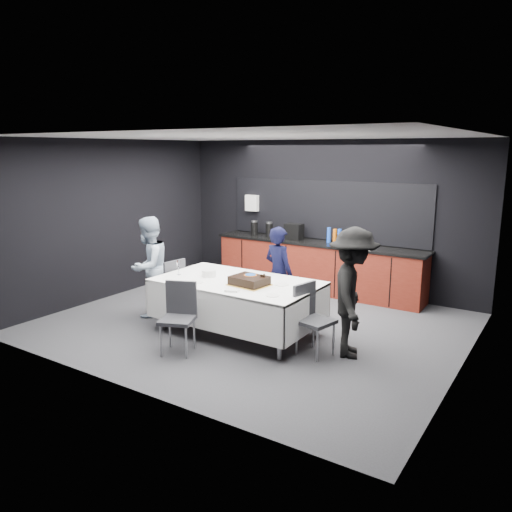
{
  "coord_description": "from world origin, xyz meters",
  "views": [
    {
      "loc": [
        3.98,
        -6.04,
        2.62
      ],
      "look_at": [
        0.0,
        0.1,
        1.05
      ],
      "focal_mm": 35.0,
      "sensor_mm": 36.0,
      "label": 1
    }
  ],
  "objects_px": {
    "chair_near": "(179,312)",
    "person_right": "(353,293)",
    "plate_stack": "(209,273)",
    "champagne_flute": "(178,264)",
    "party_table": "(237,290)",
    "chair_left": "(171,284)",
    "cake_assembly": "(249,281)",
    "chair_right": "(311,314)",
    "person_center": "(279,273)",
    "person_left": "(149,267)"
  },
  "relations": [
    {
      "from": "plate_stack",
      "to": "person_center",
      "type": "height_order",
      "value": "person_center"
    },
    {
      "from": "cake_assembly",
      "to": "champagne_flute",
      "type": "relative_size",
      "value": 2.46
    },
    {
      "from": "chair_left",
      "to": "person_right",
      "type": "xyz_separation_m",
      "value": [
        3.01,
        0.1,
        0.3
      ]
    },
    {
      "from": "champagne_flute",
      "to": "person_center",
      "type": "xyz_separation_m",
      "value": [
        1.12,
        1.04,
        -0.2
      ]
    },
    {
      "from": "party_table",
      "to": "chair_left",
      "type": "bearing_deg",
      "value": 178.98
    },
    {
      "from": "chair_near",
      "to": "person_right",
      "type": "height_order",
      "value": "person_right"
    },
    {
      "from": "champagne_flute",
      "to": "chair_right",
      "type": "xyz_separation_m",
      "value": [
        2.16,
        0.1,
        -0.4
      ]
    },
    {
      "from": "chair_near",
      "to": "person_left",
      "type": "distance_m",
      "value": 1.63
    },
    {
      "from": "plate_stack",
      "to": "champagne_flute",
      "type": "bearing_deg",
      "value": -158.96
    },
    {
      "from": "plate_stack",
      "to": "chair_near",
      "type": "bearing_deg",
      "value": -75.98
    },
    {
      "from": "champagne_flute",
      "to": "person_right",
      "type": "bearing_deg",
      "value": 6.98
    },
    {
      "from": "chair_right",
      "to": "cake_assembly",
      "type": "bearing_deg",
      "value": -179.05
    },
    {
      "from": "chair_left",
      "to": "chair_right",
      "type": "height_order",
      "value": "same"
    },
    {
      "from": "chair_left",
      "to": "person_center",
      "type": "height_order",
      "value": "person_center"
    },
    {
      "from": "party_table",
      "to": "person_left",
      "type": "height_order",
      "value": "person_left"
    },
    {
      "from": "champagne_flute",
      "to": "chair_left",
      "type": "relative_size",
      "value": 0.24
    },
    {
      "from": "person_left",
      "to": "chair_right",
      "type": "bearing_deg",
      "value": 81.39
    },
    {
      "from": "party_table",
      "to": "cake_assembly",
      "type": "height_order",
      "value": "cake_assembly"
    },
    {
      "from": "person_center",
      "to": "person_right",
      "type": "bearing_deg",
      "value": 168.11
    },
    {
      "from": "chair_right",
      "to": "chair_near",
      "type": "xyz_separation_m",
      "value": [
        -1.49,
        -0.87,
        0.0
      ]
    },
    {
      "from": "party_table",
      "to": "champagne_flute",
      "type": "bearing_deg",
      "value": -168.09
    },
    {
      "from": "chair_left",
      "to": "chair_near",
      "type": "relative_size",
      "value": 1.0
    },
    {
      "from": "chair_left",
      "to": "person_left",
      "type": "relative_size",
      "value": 0.58
    },
    {
      "from": "party_table",
      "to": "chair_right",
      "type": "distance_m",
      "value": 1.24
    },
    {
      "from": "chair_near",
      "to": "person_left",
      "type": "height_order",
      "value": "person_left"
    },
    {
      "from": "chair_left",
      "to": "person_center",
      "type": "distance_m",
      "value": 1.72
    },
    {
      "from": "champagne_flute",
      "to": "person_left",
      "type": "relative_size",
      "value": 0.14
    },
    {
      "from": "party_table",
      "to": "chair_near",
      "type": "relative_size",
      "value": 2.51
    },
    {
      "from": "chair_right",
      "to": "person_center",
      "type": "distance_m",
      "value": 1.41
    },
    {
      "from": "cake_assembly",
      "to": "chair_right",
      "type": "xyz_separation_m",
      "value": [
        0.94,
        0.02,
        -0.31
      ]
    },
    {
      "from": "plate_stack",
      "to": "party_table",
      "type": "bearing_deg",
      "value": 3.15
    },
    {
      "from": "champagne_flute",
      "to": "chair_left",
      "type": "xyz_separation_m",
      "value": [
        -0.38,
        0.22,
        -0.4
      ]
    },
    {
      "from": "chair_left",
      "to": "person_left",
      "type": "distance_m",
      "value": 0.43
    },
    {
      "from": "chair_left",
      "to": "person_center",
      "type": "xyz_separation_m",
      "value": [
        1.5,
        0.82,
        0.2
      ]
    },
    {
      "from": "cake_assembly",
      "to": "person_right",
      "type": "xyz_separation_m",
      "value": [
        1.42,
        0.24,
        -0.01
      ]
    },
    {
      "from": "cake_assembly",
      "to": "person_center",
      "type": "xyz_separation_m",
      "value": [
        -0.09,
        0.96,
        -0.11
      ]
    },
    {
      "from": "person_center",
      "to": "person_left",
      "type": "bearing_deg",
      "value": 41.29
    },
    {
      "from": "party_table",
      "to": "plate_stack",
      "type": "relative_size",
      "value": 10.98
    },
    {
      "from": "chair_right",
      "to": "plate_stack",
      "type": "bearing_deg",
      "value": 177.77
    },
    {
      "from": "party_table",
      "to": "chair_near",
      "type": "height_order",
      "value": "chair_near"
    },
    {
      "from": "party_table",
      "to": "champagne_flute",
      "type": "distance_m",
      "value": 1.0
    },
    {
      "from": "cake_assembly",
      "to": "plate_stack",
      "type": "relative_size",
      "value": 2.6
    },
    {
      "from": "person_center",
      "to": "person_left",
      "type": "relative_size",
      "value": 0.92
    },
    {
      "from": "champagne_flute",
      "to": "chair_near",
      "type": "height_order",
      "value": "champagne_flute"
    },
    {
      "from": "chair_near",
      "to": "person_right",
      "type": "bearing_deg",
      "value": 29.05
    },
    {
      "from": "cake_assembly",
      "to": "champagne_flute",
      "type": "bearing_deg",
      "value": -175.93
    },
    {
      "from": "champagne_flute",
      "to": "chair_left",
      "type": "bearing_deg",
      "value": 149.92
    },
    {
      "from": "champagne_flute",
      "to": "chair_right",
      "type": "height_order",
      "value": "champagne_flute"
    },
    {
      "from": "cake_assembly",
      "to": "chair_right",
      "type": "bearing_deg",
      "value": 0.95
    },
    {
      "from": "person_left",
      "to": "person_right",
      "type": "relative_size",
      "value": 0.95
    }
  ]
}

